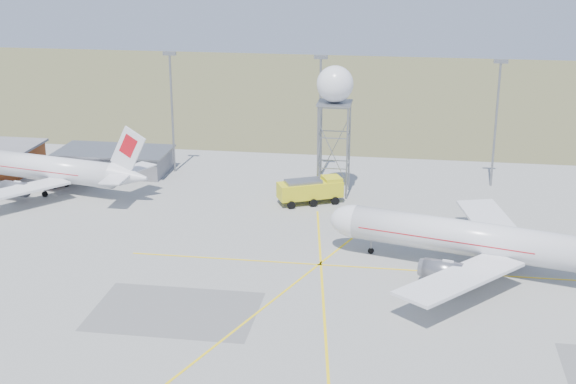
# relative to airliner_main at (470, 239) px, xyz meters

# --- Properties ---
(grass_strip) EXTENTS (400.00, 120.00, 0.03)m
(grass_strip) POSITION_rel_airliner_main_xyz_m (-12.36, 108.61, -3.95)
(grass_strip) COLOR #5A6135
(grass_strip) RESTS_ON ground
(building_grey) EXTENTS (19.00, 10.00, 3.90)m
(building_grey) POSITION_rel_airliner_main_xyz_m (-57.36, 32.61, -1.99)
(building_grey) COLOR gray
(building_grey) RESTS_ON ground
(mast_a) EXTENTS (2.20, 0.50, 20.50)m
(mast_a) POSITION_rel_airliner_main_xyz_m (-47.36, 34.61, 8.11)
(mast_a) COLOR slate
(mast_a) RESTS_ON ground
(mast_b) EXTENTS (2.20, 0.50, 20.50)m
(mast_b) POSITION_rel_airliner_main_xyz_m (-22.36, 34.61, 8.11)
(mast_b) COLOR slate
(mast_b) RESTS_ON ground
(mast_c) EXTENTS (2.20, 0.50, 20.50)m
(mast_c) POSITION_rel_airliner_main_xyz_m (5.64, 34.61, 8.11)
(mast_c) COLOR slate
(mast_c) RESTS_ON ground
(airliner_main) EXTENTS (37.59, 35.75, 12.94)m
(airliner_main) POSITION_rel_airliner_main_xyz_m (0.00, 0.00, 0.00)
(airliner_main) COLOR silver
(airliner_main) RESTS_ON ground
(airliner_far) EXTENTS (34.75, 33.23, 11.89)m
(airliner_far) POSITION_rel_airliner_main_xyz_m (-64.24, 21.32, -0.32)
(airliner_far) COLOR silver
(airliner_far) RESTS_ON ground
(radar_tower) EXTENTS (5.59, 5.59, 20.23)m
(radar_tower) POSITION_rel_airliner_main_xyz_m (-19.26, 26.64, 7.39)
(radar_tower) COLOR slate
(radar_tower) RESTS_ON ground
(fire_truck) EXTENTS (10.19, 7.10, 3.89)m
(fire_truck) POSITION_rel_airliner_main_xyz_m (-22.04, 21.73, -2.09)
(fire_truck) COLOR gold
(fire_truck) RESTS_ON ground
(baggage_tug) EXTENTS (2.68, 2.39, 1.83)m
(baggage_tug) POSITION_rel_airliner_main_xyz_m (-64.30, 23.27, -3.27)
(baggage_tug) COLOR red
(baggage_tug) RESTS_ON ground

